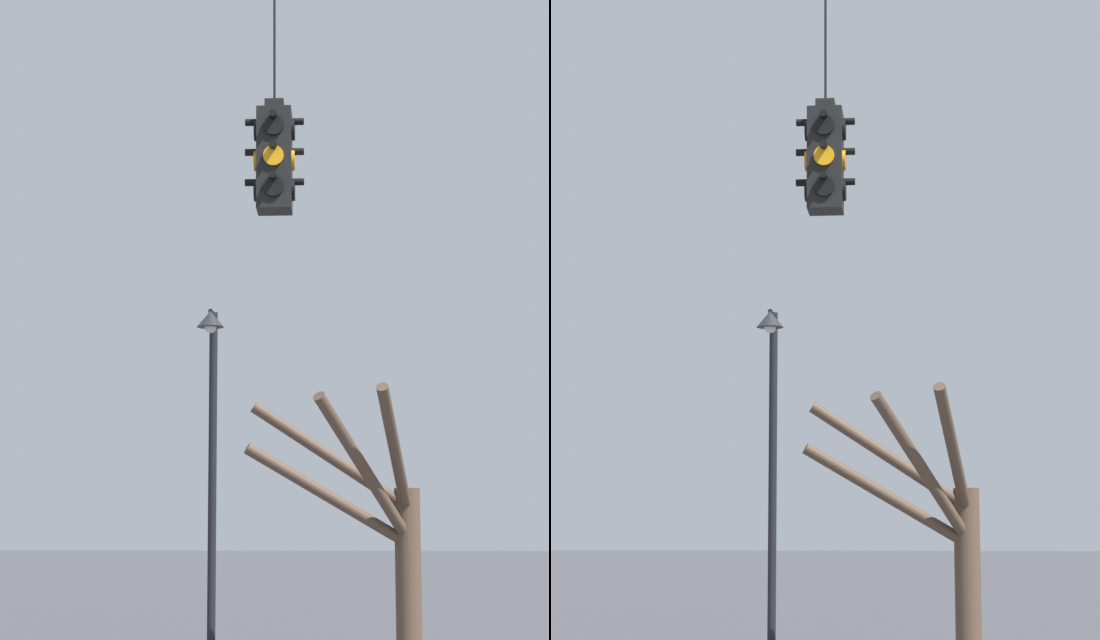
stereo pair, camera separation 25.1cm
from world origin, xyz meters
TOP-DOWN VIEW (x-y plane):
  - traffic_light_near_left_pole at (-0.39, 0.13)m, footprint 0.58×0.58m
  - street_lamp at (-1.64, 6.10)m, footprint 0.39×0.68m
  - bare_tree at (0.78, 5.03)m, footprint 2.34×1.94m

SIDE VIEW (x-z plane):
  - bare_tree at x=0.78m, z-range 0.05..4.01m
  - street_lamp at x=-1.64m, z-range 0.89..6.18m
  - traffic_light_near_left_pole at x=-0.39m, z-range 4.39..7.18m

